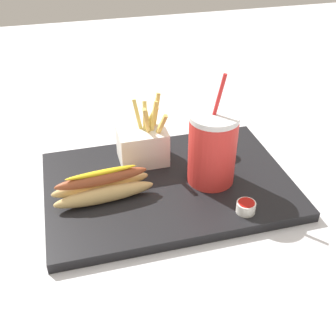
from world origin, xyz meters
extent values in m
cube|color=silver|center=(0.00, 0.00, -0.01)|extent=(2.40, 2.40, 0.02)
cube|color=black|center=(0.00, 0.00, 0.01)|extent=(0.47, 0.32, 0.02)
cylinder|color=red|center=(0.08, -0.02, 0.09)|extent=(0.09, 0.09, 0.13)
cylinder|color=white|center=(0.08, -0.02, 0.16)|extent=(0.09, 0.09, 0.01)
cylinder|color=red|center=(0.09, -0.02, 0.20)|extent=(0.02, 0.01, 0.08)
cube|color=white|center=(-0.03, 0.08, 0.06)|extent=(0.10, 0.08, 0.07)
cube|color=#E5C660|center=(-0.02, 0.09, 0.10)|extent=(0.03, 0.01, 0.06)
cube|color=#E5C660|center=(-0.02, 0.07, 0.11)|extent=(0.02, 0.03, 0.08)
cube|color=#E5C660|center=(-0.01, 0.10, 0.11)|extent=(0.03, 0.03, 0.06)
cube|color=#E5C660|center=(-0.02, 0.10, 0.10)|extent=(0.02, 0.02, 0.06)
cube|color=#E5C660|center=(0.00, 0.06, 0.10)|extent=(0.02, 0.03, 0.07)
cube|color=#E5C660|center=(-0.04, 0.10, 0.11)|extent=(0.02, 0.03, 0.07)
cube|color=#E5C660|center=(-0.01, 0.08, 0.11)|extent=(0.03, 0.02, 0.09)
cube|color=#E5C660|center=(-0.02, 0.09, 0.11)|extent=(0.01, 0.03, 0.07)
cube|color=#E5C660|center=(0.00, 0.10, 0.11)|extent=(0.02, 0.02, 0.09)
ellipsoid|color=tan|center=(-0.13, -0.03, 0.04)|extent=(0.18, 0.04, 0.03)
ellipsoid|color=tan|center=(-0.13, 0.00, 0.04)|extent=(0.18, 0.04, 0.03)
ellipsoid|color=#994728|center=(-0.13, -0.02, 0.06)|extent=(0.17, 0.04, 0.02)
ellipsoid|color=gold|center=(-0.13, -0.02, 0.07)|extent=(0.13, 0.02, 0.01)
cylinder|color=white|center=(0.11, -0.12, 0.03)|extent=(0.03, 0.03, 0.02)
cylinder|color=#B2140F|center=(0.11, -0.12, 0.04)|extent=(0.03, 0.03, 0.01)
cylinder|color=white|center=(0.14, 0.05, 0.03)|extent=(0.04, 0.04, 0.02)
cylinder|color=#B2140F|center=(0.14, 0.05, 0.03)|extent=(0.03, 0.03, 0.01)
camera|label=1|loc=(-0.17, -0.62, 0.50)|focal=44.75mm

